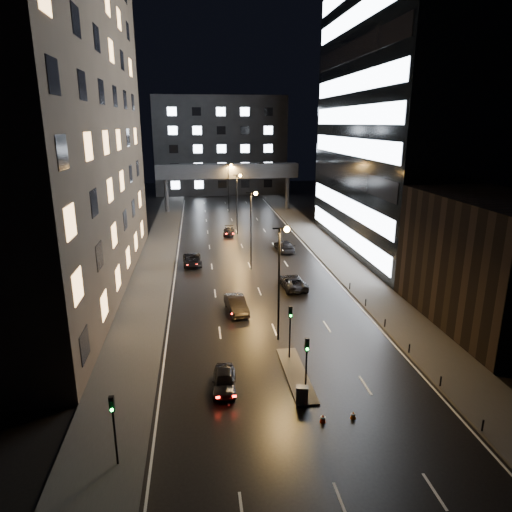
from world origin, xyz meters
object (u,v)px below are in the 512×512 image
Objects in this scene: car_away_d at (229,231)px; car_toward_a at (293,282)px; utility_cabinet at (302,395)px; car_away_b at (236,304)px; car_away_c at (192,260)px; car_away_a at (224,380)px; car_toward_b at (284,246)px.

car_toward_a is at bearing -72.79° from car_away_d.
utility_cabinet reaches higher than car_away_d.
car_away_d is (1.60, 32.87, -0.16)m from car_away_b.
utility_cabinet is (3.00, -16.25, -0.04)m from car_away_b.
car_away_c is 0.95× the size of car_toward_a.
car_away_b is at bearing 36.62° from car_toward_a.
car_toward_b reaches higher than car_away_a.
car_toward_b is (2.01, 15.72, 0.03)m from car_toward_a.
car_away_d is 0.81× the size of car_toward_a.
car_away_b is 32.91m from car_away_d.
car_away_d is 3.62× the size of utility_cabinet.
car_toward_a is (9.08, 19.72, 0.06)m from car_away_a.
car_away_d is at bearing 89.44° from car_away_a.
car_away_c is 17.58m from car_away_d.
car_away_d is at bearing 104.11° from utility_cabinet.
car_away_b reaches higher than car_away_a.
car_away_b is 0.95× the size of car_away_c.
car_toward_a is at bearing 78.80° from car_toward_b.
car_away_d is at bearing -82.63° from car_toward_a.
car_away_a is 0.79× the size of car_away_c.
car_away_c is (-4.45, 16.36, -0.09)m from car_away_b.
car_toward_b reaches higher than car_toward_a.
car_away_c is at bearing 115.34° from utility_cabinet.
utility_cabinet is (5.07, -2.55, 0.07)m from car_away_a.
car_toward_b is at bearing 18.99° from car_away_c.
car_away_a is 3.32× the size of utility_cabinet.
car_away_c is 15.44m from car_toward_a.
car_away_c is 33.45m from utility_cabinet.
utility_cabinet is at bearing -82.55° from car_away_d.
car_toward_b is at bearing 93.47° from utility_cabinet.
car_away_a is at bearing -106.04° from car_away_b.
utility_cabinet is (7.45, -32.61, 0.05)m from car_away_c.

